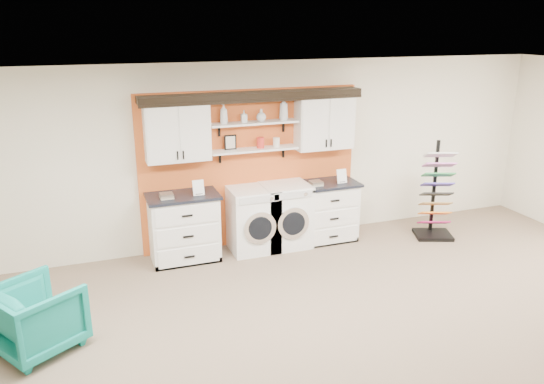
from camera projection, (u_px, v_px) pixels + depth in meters
name	position (u px, v px, depth m)	size (l,w,h in m)	color
ceiling	(405.00, 95.00, 4.07)	(10.00, 10.00, 0.00)	white
wall_back	(250.00, 155.00, 8.08)	(10.00, 10.00, 0.00)	silver
accent_panel	(251.00, 168.00, 8.11)	(3.40, 0.07, 2.40)	#CF5923
upper_cabinet_left	(177.00, 131.00, 7.38)	(0.90, 0.35, 0.84)	white
upper_cabinet_right	(324.00, 122.00, 8.11)	(0.90, 0.35, 0.84)	white
shelf_lower	(254.00, 149.00, 7.86)	(1.32, 0.28, 0.03)	white
shelf_upper	(254.00, 123.00, 7.74)	(1.32, 0.28, 0.03)	white
crown_molding	(253.00, 95.00, 7.63)	(3.30, 0.41, 0.13)	black
picture_frame	(230.00, 142.00, 7.75)	(0.18, 0.02, 0.22)	black
canister_red	(260.00, 143.00, 7.86)	(0.11, 0.11, 0.16)	red
canister_cream	(276.00, 142.00, 7.95)	(0.10, 0.10, 0.14)	silver
base_cabinet_left	(184.00, 227.00, 7.67)	(1.02, 0.66, 1.00)	white
base_cabinet_right	(326.00, 211.00, 8.40)	(0.97, 0.66, 0.95)	white
washer	(253.00, 219.00, 8.00)	(0.70, 0.71, 0.98)	white
dryer	(285.00, 215.00, 8.17)	(0.71, 0.71, 0.99)	white
sample_rack	(435.00, 207.00, 8.51)	(0.70, 0.64, 1.56)	black
armchair	(37.00, 317.00, 5.58)	(0.79, 0.82, 0.74)	#0E8277
soap_bottle_a	(224.00, 114.00, 7.54)	(0.11, 0.11, 0.29)	silver
soap_bottle_b	(244.00, 116.00, 7.66)	(0.08, 0.08, 0.18)	silver
soap_bottle_c	(261.00, 115.00, 7.74)	(0.14, 0.14, 0.18)	silver
soap_bottle_d	(284.00, 108.00, 7.83)	(0.13, 0.13, 0.34)	silver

